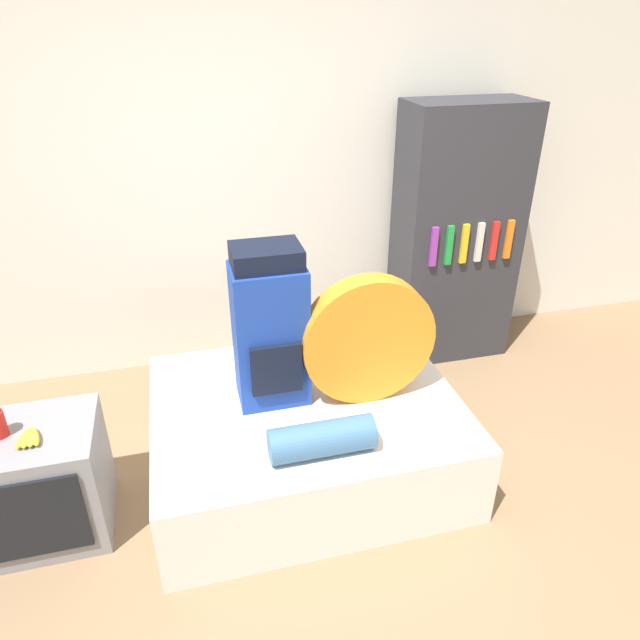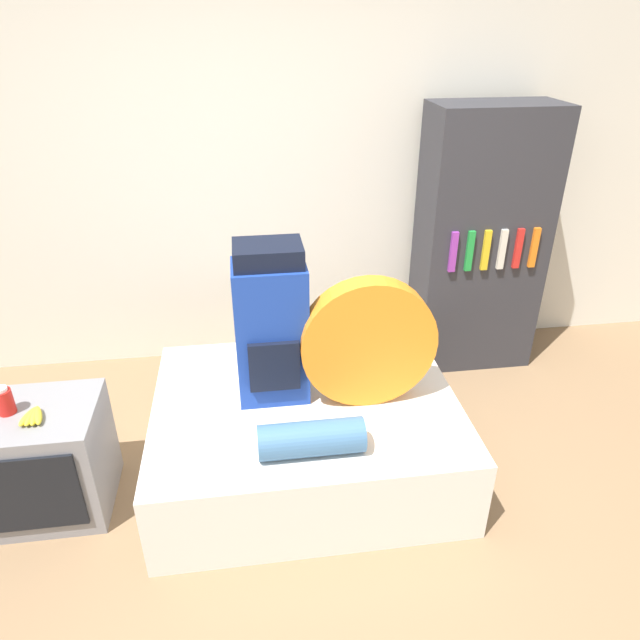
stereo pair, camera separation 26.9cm
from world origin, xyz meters
name	(u,v)px [view 1 (the left image)]	position (x,y,z in m)	size (l,w,h in m)	color
ground_plane	(366,595)	(0.00, 0.00, 0.00)	(16.00, 16.00, 0.00)	#846647
wall_back	(267,169)	(0.00, 2.10, 1.30)	(8.00, 0.05, 2.60)	silver
bed	(306,433)	(-0.06, 0.83, 0.22)	(1.53, 1.22, 0.44)	silver
backpack	(270,328)	(-0.21, 0.91, 0.83)	(0.35, 0.29, 0.81)	navy
tent_bag	(368,340)	(0.24, 0.79, 0.77)	(0.66, 0.12, 0.66)	orange
sleeping_roll	(322,439)	(-0.08, 0.43, 0.52)	(0.47, 0.16, 0.16)	#3D668E
television	(36,483)	(-1.35, 0.73, 0.28)	(0.60, 0.49, 0.57)	gray
banana_bunch	(29,437)	(-1.30, 0.67, 0.58)	(0.11, 0.14, 0.04)	yellow
bookshelf	(456,236)	(1.20, 1.79, 0.86)	(0.78, 0.43, 1.71)	#2D2D33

